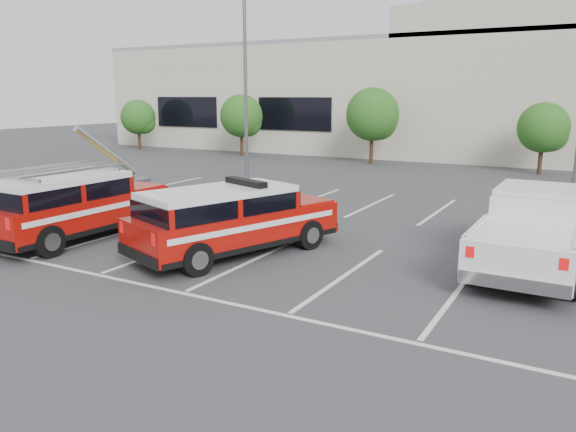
% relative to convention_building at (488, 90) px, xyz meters
% --- Properties ---
extents(ground, '(120.00, 120.00, 0.00)m').
position_rel_convention_building_xyz_m(ground, '(-0.18, -31.86, -4.72)').
color(ground, '#343436').
rests_on(ground, ground).
extents(stall_markings, '(23.00, 15.00, 0.01)m').
position_rel_convention_building_xyz_m(stall_markings, '(-0.18, -27.36, -4.71)').
color(stall_markings, silver).
rests_on(stall_markings, ground).
extents(convention_building, '(60.00, 16.99, 13.20)m').
position_rel_convention_building_xyz_m(convention_building, '(0.00, 0.00, 0.00)').
color(convention_building, beige).
rests_on(convention_building, ground).
extents(tree_far_left, '(2.77, 2.77, 3.99)m').
position_rel_convention_building_xyz_m(tree_far_left, '(-25.09, -9.82, -2.22)').
color(tree_far_left, '#3F2B19').
rests_on(tree_far_left, ground).
extents(tree_left, '(3.07, 3.07, 4.42)m').
position_rel_convention_building_xyz_m(tree_left, '(-15.09, -9.82, -1.95)').
color(tree_left, '#3F2B19').
rests_on(tree_left, ground).
extents(tree_mid_left, '(3.37, 3.37, 4.85)m').
position_rel_convention_building_xyz_m(tree_mid_left, '(-5.09, -9.82, -1.68)').
color(tree_mid_left, '#3F2B19').
rests_on(tree_mid_left, ground).
extents(tree_mid_right, '(2.77, 2.77, 3.99)m').
position_rel_convention_building_xyz_m(tree_mid_right, '(4.91, -9.82, -2.22)').
color(tree_mid_right, '#3F2B19').
rests_on(tree_mid_right, ground).
extents(light_pole_left, '(0.90, 0.60, 10.24)m').
position_rel_convention_building_xyz_m(light_pole_left, '(-8.18, -19.86, 0.47)').
color(light_pole_left, '#59595E').
rests_on(light_pole_left, ground).
extents(fire_chief_suv, '(4.05, 6.29, 2.08)m').
position_rel_convention_building_xyz_m(fire_chief_suv, '(-1.00, -31.53, -3.87)').
color(fire_chief_suv, '#960C07').
rests_on(fire_chief_suv, ground).
extents(white_pickup, '(2.30, 6.61, 2.02)m').
position_rel_convention_building_xyz_m(white_pickup, '(6.44, -28.66, -3.91)').
color(white_pickup, silver).
rests_on(white_pickup, ground).
extents(ladder_suv, '(2.40, 5.83, 2.28)m').
position_rel_convention_building_xyz_m(ladder_suv, '(-6.24, -32.49, -3.81)').
color(ladder_suv, '#960C07').
rests_on(ladder_suv, ground).
extents(utility_rig, '(3.24, 3.87, 3.27)m').
position_rel_convention_building_xyz_m(utility_rig, '(-9.30, -28.97, -4.07)').
color(utility_rig, '#59595E').
rests_on(utility_rig, ground).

